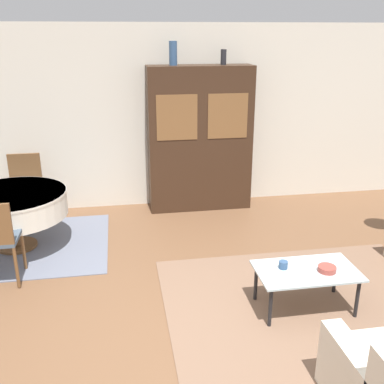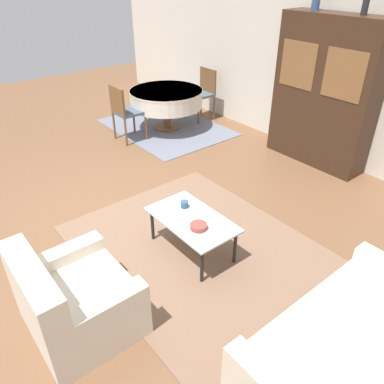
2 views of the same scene
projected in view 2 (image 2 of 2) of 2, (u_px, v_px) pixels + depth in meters
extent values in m
plane|color=brown|center=(103.00, 218.00, 4.61)|extent=(14.00, 14.00, 0.00)
cube|color=beige|center=(302.00, 63.00, 5.84)|extent=(10.00, 0.06, 2.70)
cube|color=brown|center=(202.00, 252.00, 4.07)|extent=(2.89, 2.19, 0.01)
cube|color=slate|center=(166.00, 127.00, 7.14)|extent=(2.35, 1.74, 0.01)
cube|color=beige|center=(349.00, 355.00, 2.76)|extent=(0.91, 1.73, 0.44)
cube|color=beige|center=(81.00, 306.00, 3.16)|extent=(0.92, 0.82, 0.43)
cube|color=beige|center=(34.00, 288.00, 2.78)|extent=(0.92, 0.20, 0.39)
cube|color=beige|center=(58.00, 258.00, 3.27)|extent=(0.16, 0.82, 0.12)
cube|color=beige|center=(98.00, 311.00, 2.77)|extent=(0.16, 0.82, 0.12)
cylinder|color=black|center=(152.00, 224.00, 4.15)|extent=(0.04, 0.04, 0.40)
cylinder|color=black|center=(202.00, 266.00, 3.59)|extent=(0.04, 0.04, 0.40)
cylinder|color=black|center=(184.00, 210.00, 4.39)|extent=(0.04, 0.04, 0.40)
cylinder|color=black|center=(235.00, 247.00, 3.82)|extent=(0.04, 0.04, 0.40)
cube|color=silver|center=(192.00, 219.00, 3.88)|extent=(0.97, 0.56, 0.02)
cube|color=#382316|center=(324.00, 94.00, 5.42)|extent=(1.52, 0.44, 2.13)
cube|color=brown|center=(298.00, 65.00, 5.35)|extent=(0.58, 0.01, 0.64)
cube|color=brown|center=(344.00, 75.00, 4.87)|extent=(0.58, 0.01, 0.64)
cylinder|color=brown|center=(167.00, 127.00, 7.09)|extent=(0.48, 0.48, 0.03)
cylinder|color=brown|center=(167.00, 117.00, 6.99)|extent=(0.14, 0.14, 0.42)
cylinder|color=silver|center=(166.00, 98.00, 6.80)|extent=(1.31, 1.31, 0.30)
cylinder|color=silver|center=(166.00, 91.00, 6.73)|extent=(1.32, 1.32, 0.03)
cylinder|color=brown|center=(134.00, 120.00, 6.79)|extent=(0.04, 0.04, 0.47)
cylinder|color=brown|center=(146.00, 127.00, 6.52)|extent=(0.04, 0.04, 0.47)
cylinder|color=brown|center=(114.00, 125.00, 6.57)|extent=(0.04, 0.04, 0.47)
cylinder|color=brown|center=(126.00, 132.00, 6.31)|extent=(0.04, 0.04, 0.47)
cube|color=#475666|center=(129.00, 112.00, 6.41)|extent=(0.44, 0.44, 0.04)
cube|color=brown|center=(117.00, 100.00, 6.18)|extent=(0.44, 0.04, 0.44)
cylinder|color=brown|center=(198.00, 112.00, 7.16)|extent=(0.04, 0.04, 0.47)
cylinder|color=brown|center=(185.00, 107.00, 7.43)|extent=(0.04, 0.04, 0.47)
cylinder|color=brown|center=(214.00, 108.00, 7.37)|extent=(0.04, 0.04, 0.47)
cylinder|color=brown|center=(201.00, 102.00, 7.64)|extent=(0.04, 0.04, 0.47)
cube|color=#475666|center=(200.00, 94.00, 7.27)|extent=(0.44, 0.44, 0.04)
cube|color=brown|center=(208.00, 80.00, 7.25)|extent=(0.44, 0.04, 0.44)
cylinder|color=#33517A|center=(184.00, 204.00, 4.03)|extent=(0.08, 0.08, 0.07)
cylinder|color=#9E4238|center=(199.00, 226.00, 3.71)|extent=(0.17, 0.17, 0.05)
cylinder|color=#232328|center=(365.00, 6.00, 4.59)|extent=(0.08, 0.08, 0.21)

